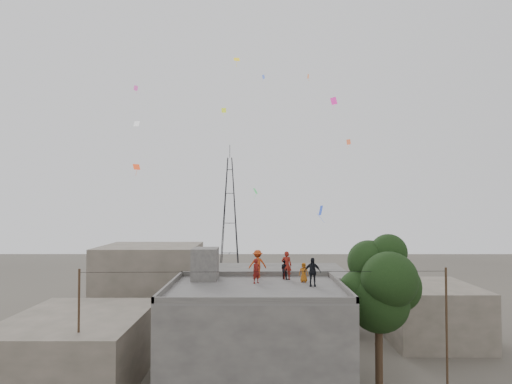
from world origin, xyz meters
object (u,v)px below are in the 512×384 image
(tree, at_px, (381,286))
(stair_head_box, at_px, (205,264))
(person_red_adult, at_px, (287,265))
(transmission_tower, at_px, (230,217))
(person_dark_adult, at_px, (312,272))

(tree, bearing_deg, stair_head_box, 169.26)
(stair_head_box, xyz_separation_m, person_red_adult, (5.18, 0.11, -0.11))
(stair_head_box, bearing_deg, transmission_tower, 91.23)
(stair_head_box, height_order, tree, tree)
(stair_head_box, height_order, person_dark_adult, stair_head_box)
(stair_head_box, relative_size, tree, 0.22)
(transmission_tower, bearing_deg, tree, -73.91)
(person_dark_adult, bearing_deg, transmission_tower, 102.48)
(tree, height_order, person_red_adult, tree)
(stair_head_box, xyz_separation_m, person_dark_adult, (6.53, -2.18, -0.17))
(tree, distance_m, transmission_tower, 41.12)
(person_red_adult, distance_m, person_dark_adult, 2.65)
(transmission_tower, height_order, person_red_adult, transmission_tower)
(tree, bearing_deg, person_red_adult, 158.59)
(tree, xyz_separation_m, person_dark_adult, (-4.04, -0.17, 0.83))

